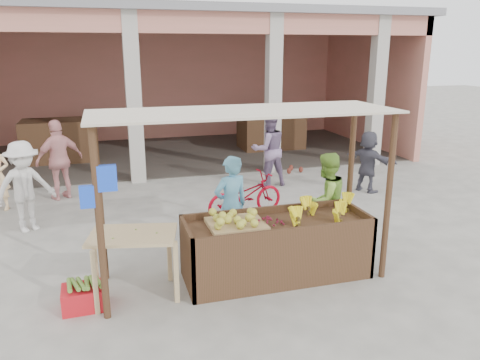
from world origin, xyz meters
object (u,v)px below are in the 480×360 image
object	(u,v)px
side_table	(133,244)
vendor_blue	(231,203)
motorcycle	(245,194)
vendor_green	(326,198)
red_crate	(85,297)
fruit_stall	(276,250)

from	to	relation	value
side_table	vendor_blue	xyz separation A→B (m)	(1.56, 0.94, 0.11)
side_table	motorcycle	world-z (taller)	same
side_table	vendor_green	size ratio (longest dim) A/B	0.73
red_crate	fruit_stall	bearing A→B (deg)	1.40
fruit_stall	red_crate	world-z (taller)	fruit_stall
vendor_green	motorcycle	xyz separation A→B (m)	(-0.82, 1.76, -0.39)
fruit_stall	vendor_green	size ratio (longest dim) A/B	1.56
vendor_green	side_table	bearing A→B (deg)	-6.39
side_table	vendor_green	xyz separation A→B (m)	(3.10, 0.78, 0.09)
red_crate	vendor_green	size ratio (longest dim) A/B	0.33
vendor_green	fruit_stall	bearing A→B (deg)	13.60
vendor_green	red_crate	bearing A→B (deg)	-6.82
motorcycle	vendor_blue	bearing A→B (deg)	142.37
fruit_stall	vendor_green	bearing A→B (deg)	34.05
fruit_stall	vendor_blue	xyz separation A→B (m)	(-0.41, 0.92, 0.45)
side_table	vendor_green	distance (m)	3.19
fruit_stall	side_table	bearing A→B (deg)	-179.57
vendor_blue	vendor_green	distance (m)	1.55
vendor_blue	motorcycle	distance (m)	1.80
side_table	vendor_blue	size ratio (longest dim) A/B	0.71
red_crate	motorcycle	size ratio (longest dim) A/B	0.33
vendor_green	motorcycle	world-z (taller)	vendor_green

